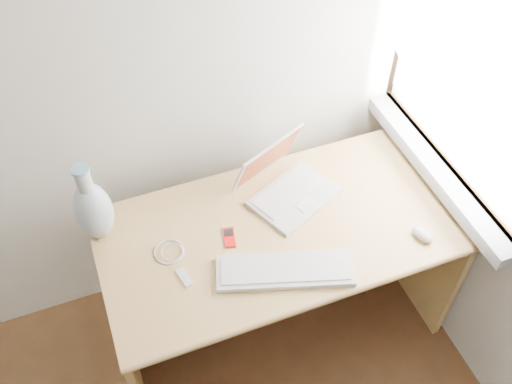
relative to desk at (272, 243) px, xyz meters
name	(u,v)px	position (x,y,z in m)	size (l,w,h in m)	color
window	(475,65)	(0.69, -0.07, 0.76)	(0.11, 0.99, 1.10)	white
desk	(272,243)	(0.00, 0.00, 0.00)	(1.37, 0.68, 0.72)	#DEB76C
laptop	(290,182)	(0.10, 0.07, 0.26)	(0.39, 0.39, 0.22)	silver
external_keyboard	(285,270)	(-0.06, -0.28, 0.22)	(0.50, 0.29, 0.02)	white
mouse	(423,234)	(0.47, -0.31, 0.22)	(0.05, 0.09, 0.03)	silver
ipod	(229,237)	(-0.20, -0.06, 0.21)	(0.06, 0.10, 0.01)	red
cable_coil	(169,252)	(-0.43, -0.05, 0.21)	(0.11, 0.11, 0.01)	white
remote	(184,277)	(-0.40, -0.17, 0.21)	(0.03, 0.08, 0.01)	white
vase	(93,209)	(-0.64, 0.13, 0.35)	(0.14, 0.14, 0.35)	silver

